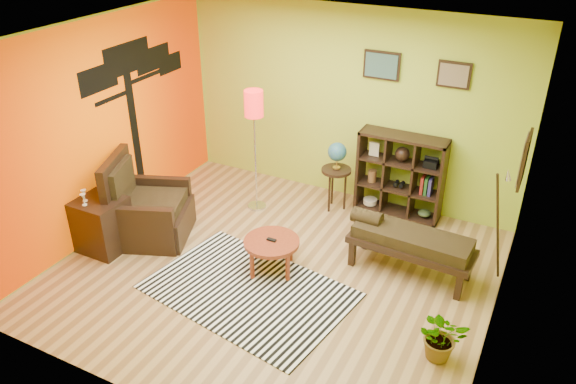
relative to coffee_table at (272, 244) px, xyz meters
The scene contains 11 objects.
ground 0.36m from the coffee_table, 29.53° to the right, with size 5.00×5.00×0.00m, color tan.
room_shell 1.44m from the coffee_table, 159.90° to the right, with size 5.04×4.54×2.82m.
zebra_rug 0.62m from the coffee_table, 94.01° to the right, with size 2.28×1.51×0.01m, color white.
coffee_table is the anchor object (origin of this frame).
armchair 1.84m from the coffee_table, behind, with size 1.21×1.19×1.14m.
side_cabinet 2.22m from the coffee_table, 165.02° to the right, with size 0.59×0.54×1.02m.
floor_lamp 1.88m from the coffee_table, 126.70° to the left, with size 0.27×0.27×1.77m.
globe_table 1.78m from the coffee_table, 86.45° to the left, with size 0.42×0.42×1.03m.
cube_shelf 2.23m from the coffee_table, 64.24° to the left, with size 1.20×0.35×1.20m.
bench 1.63m from the coffee_table, 25.72° to the left, with size 1.53×0.62×0.69m.
potted_plant 2.25m from the coffee_table, 13.79° to the right, with size 0.48×0.53×0.41m, color #26661E.
Camera 1 is at (2.67, -4.88, 4.11)m, focal length 35.00 mm.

